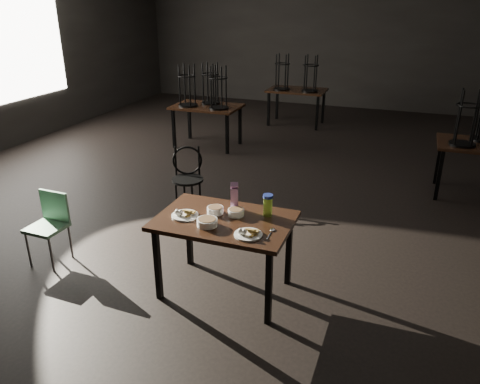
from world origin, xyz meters
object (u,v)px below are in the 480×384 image
at_px(water_bottle, 268,205).
at_px(school_chair, 50,221).
at_px(bentwood_chair, 188,174).
at_px(juice_carton, 234,197).
at_px(main_table, 224,227).

height_order(water_bottle, school_chair, water_bottle).
distance_m(bentwood_chair, school_chair, 1.79).
bearing_deg(water_bottle, juice_carton, 178.26).
height_order(main_table, water_bottle, water_bottle).
xyz_separation_m(water_bottle, school_chair, (-2.23, -0.30, -0.41)).
bearing_deg(bentwood_chair, juice_carton, -73.38).
height_order(water_bottle, bentwood_chair, water_bottle).
bearing_deg(main_table, water_bottle, 30.98).
bearing_deg(bentwood_chair, water_bottle, -66.44).
bearing_deg(main_table, juice_carton, 86.01).
xyz_separation_m(main_table, juice_carton, (0.01, 0.21, 0.20)).
xyz_separation_m(main_table, bentwood_chair, (-1.12, 1.51, -0.18)).
bearing_deg(school_chair, bentwood_chair, 66.32).
bearing_deg(school_chair, juice_carton, 11.12).
relative_size(main_table, water_bottle, 5.99).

